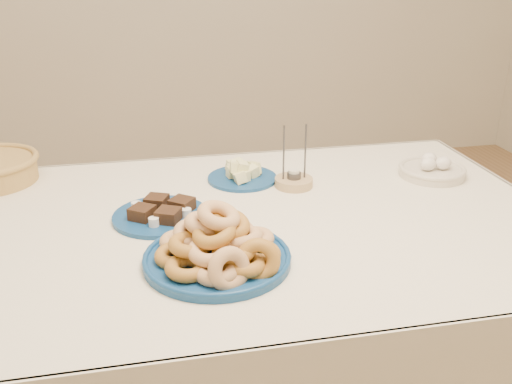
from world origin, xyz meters
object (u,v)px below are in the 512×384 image
(brownie_plate, at_px, (161,214))
(candle_holder, at_px, (294,181))
(donut_platter, at_px, (218,248))
(egg_bowl, at_px, (432,170))
(dining_table, at_px, (252,252))
(melon_plate, at_px, (242,174))

(brownie_plate, distance_m, candle_holder, 0.45)
(donut_platter, xyz_separation_m, egg_bowl, (0.77, 0.42, -0.02))
(dining_table, bearing_deg, melon_plate, 85.14)
(brownie_plate, distance_m, egg_bowl, 0.90)
(dining_table, distance_m, candle_holder, 0.30)
(candle_holder, distance_m, egg_bowl, 0.47)
(candle_holder, bearing_deg, donut_platter, -124.83)
(brownie_plate, bearing_deg, dining_table, -11.99)
(donut_platter, distance_m, brownie_plate, 0.30)
(dining_table, distance_m, melon_plate, 0.32)
(melon_plate, relative_size, egg_bowl, 1.00)
(dining_table, bearing_deg, candle_holder, 49.60)
(candle_holder, bearing_deg, brownie_plate, -160.06)
(brownie_plate, bearing_deg, melon_plate, 41.49)
(melon_plate, distance_m, egg_bowl, 0.62)
(donut_platter, xyz_separation_m, melon_plate, (0.15, 0.52, -0.02))
(melon_plate, bearing_deg, donut_platter, -106.27)
(melon_plate, relative_size, candle_holder, 1.26)
(donut_platter, relative_size, brownie_plate, 1.28)
(candle_holder, xyz_separation_m, egg_bowl, (0.47, -0.01, 0.00))
(donut_platter, bearing_deg, dining_table, 60.92)
(brownie_plate, relative_size, egg_bowl, 1.31)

